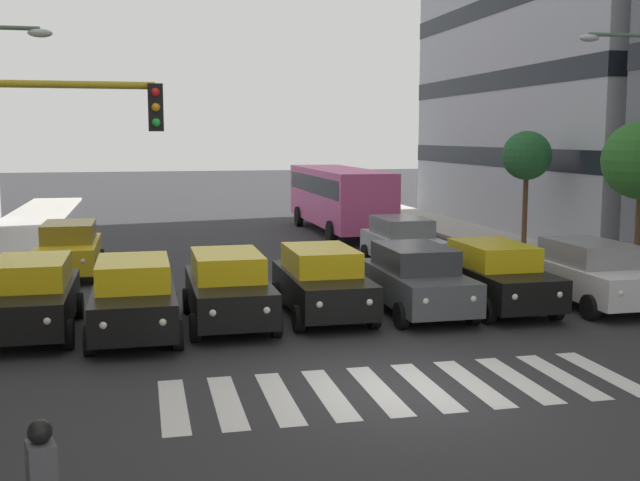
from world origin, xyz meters
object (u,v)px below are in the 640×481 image
at_px(car_2, 416,279).
at_px(car_3, 322,281).
at_px(car_0, 590,273).
at_px(car_5, 134,297).
at_px(car_row2_1, 69,249).
at_px(car_6, 32,296).
at_px(street_tree_2, 527,156).
at_px(car_1, 495,276).
at_px(bus_behind_traffic, 338,193).
at_px(car_4, 228,288).
at_px(car_row2_0, 402,242).

distance_m(car_2, car_3, 2.42).
bearing_deg(car_2, car_3, -4.75).
distance_m(car_0, car_5, 11.82).
distance_m(car_0, car_row2_1, 15.96).
height_order(car_6, street_tree_2, street_tree_2).
distance_m(car_1, car_row2_1, 13.61).
height_order(bus_behind_traffic, street_tree_2, street_tree_2).
bearing_deg(car_3, bus_behind_traffic, -105.75).
xyz_separation_m(car_0, bus_behind_traffic, (2.63, -16.71, 0.97)).
xyz_separation_m(car_1, car_row2_1, (11.26, -7.64, 0.00)).
bearing_deg(car_1, bus_behind_traffic, -90.00).
distance_m(car_4, car_5, 2.28).
relative_size(bus_behind_traffic, street_tree_2, 2.31).
bearing_deg(bus_behind_traffic, car_1, 90.00).
bearing_deg(car_4, car_row2_0, -134.81).
bearing_deg(car_0, car_row2_1, -29.45).
xyz_separation_m(car_3, car_row2_0, (-4.36, -6.49, 0.00)).
relative_size(car_6, car_row2_0, 1.00).
bearing_deg(car_row2_0, car_1, 92.01).
bearing_deg(car_4, car_1, -179.30).
bearing_deg(car_1, street_tree_2, -121.52).
xyz_separation_m(car_5, street_tree_2, (-14.83, -9.91, 2.83)).
distance_m(car_5, bus_behind_traffic, 19.51).
xyz_separation_m(car_5, bus_behind_traffic, (-9.17, -17.19, 0.97)).
xyz_separation_m(car_4, car_row2_0, (-6.74, -6.78, 0.00)).
distance_m(car_1, car_5, 9.20).
distance_m(car_2, car_row2_0, 6.97).
height_order(car_6, car_row2_0, same).
bearing_deg(car_3, car_row2_1, -48.15).
relative_size(car_row2_1, street_tree_2, 0.97).
xyz_separation_m(car_1, car_5, (9.17, 0.69, 0.00)).
bearing_deg(car_1, car_0, 175.62).
xyz_separation_m(car_4, car_6, (4.47, -0.02, 0.00)).
bearing_deg(car_row2_1, car_6, 88.66).
height_order(car_3, street_tree_2, street_tree_2).
bearing_deg(car_0, car_4, -0.70).
bearing_deg(car_2, car_6, 0.44).
bearing_deg(car_5, car_2, -174.35).
relative_size(car_0, car_4, 1.00).
relative_size(car_2, car_row2_1, 1.00).
bearing_deg(bus_behind_traffic, car_4, 67.20).
xyz_separation_m(car_0, car_row2_1, (13.89, -7.85, 0.00)).
distance_m(car_row2_0, street_tree_2, 7.01).
height_order(car_1, car_6, same).
bearing_deg(car_6, street_tree_2, -151.48).
distance_m(car_4, bus_behind_traffic, 18.02).
xyz_separation_m(car_2, bus_behind_traffic, (-2.18, -16.50, 0.97)).
bearing_deg(car_2, street_tree_2, -130.37).
xyz_separation_m(car_6, car_row2_0, (-11.21, -6.76, 0.00)).
height_order(car_2, car_row2_0, same).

